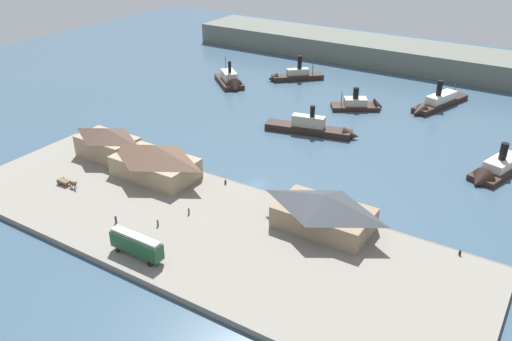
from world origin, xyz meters
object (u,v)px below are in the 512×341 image
object	(u,v)px
pedestrian_near_west_shed	(189,211)
ferry_mid_harbor	(362,105)
ferry_near_quay	(436,103)
ferry_departing_north	(231,82)
ferry_shed_central_terminal	(155,160)
horse_cart	(67,182)
pedestrian_near_east_shed	(116,219)
mooring_post_west	(460,253)
street_tram	(136,244)
ferry_approaching_west	(317,129)
ferry_outer_harbor	(292,76)
ferry_moored_east	(495,170)
ferry_shed_customs_shed	(324,211)
ferry_shed_west_terminal	(107,142)
pedestrian_near_cart	(158,223)
mooring_post_center_east	(225,182)

from	to	relation	value
pedestrian_near_west_shed	ferry_mid_harbor	xyz separation A→B (m)	(5.61, 76.95, -0.64)
ferry_near_quay	ferry_departing_north	size ratio (longest dim) A/B	1.49
ferry_shed_central_terminal	ferry_near_quay	size ratio (longest dim) A/B	0.74
horse_cart	pedestrian_near_west_shed	bearing A→B (deg)	9.52
pedestrian_near_east_shed	mooring_post_west	world-z (taller)	pedestrian_near_east_shed
street_tram	ferry_approaching_west	bearing A→B (deg)	88.80
mooring_post_west	ferry_mid_harbor	size ratio (longest dim) A/B	0.06
pedestrian_near_west_shed	ferry_approaching_west	size ratio (longest dim) A/B	0.06
mooring_post_west	ferry_approaching_west	size ratio (longest dim) A/B	0.03
ferry_outer_harbor	ferry_moored_east	xyz separation A→B (m)	(74.56, -38.12, -0.22)
ferry_mid_harbor	ferry_near_quay	bearing A→B (deg)	34.10
ferry_shed_customs_shed	ferry_outer_harbor	size ratio (longest dim) A/B	1.06
ferry_shed_west_terminal	pedestrian_near_cart	bearing A→B (deg)	-29.01
ferry_shed_central_terminal	horse_cart	world-z (taller)	ferry_shed_central_terminal
ferry_shed_west_terminal	mooring_post_center_east	size ratio (longest dim) A/B	16.40
ferry_shed_west_terminal	pedestrian_near_cart	xyz separation A→B (m)	(30.79, -17.08, -3.06)
ferry_shed_west_terminal	ferry_outer_harbor	distance (m)	80.93
ferry_shed_west_terminal	ferry_outer_harbor	size ratio (longest dim) A/B	0.85
ferry_approaching_west	ferry_departing_north	bearing A→B (deg)	153.51
ferry_near_quay	ferry_approaching_west	size ratio (longest dim) A/B	0.99
ferry_shed_customs_shed	street_tram	distance (m)	35.08
pedestrian_near_west_shed	ferry_departing_north	world-z (taller)	ferry_departing_north
pedestrian_near_cart	ferry_outer_harbor	xyz separation A→B (m)	(-23.78, 97.62, -0.45)
horse_cart	pedestrian_near_east_shed	world-z (taller)	horse_cart
mooring_post_center_east	ferry_moored_east	bearing A→B (deg)	38.05
ferry_shed_central_terminal	pedestrian_near_east_shed	world-z (taller)	ferry_shed_central_terminal
ferry_shed_customs_shed	mooring_post_center_east	size ratio (longest dim) A/B	20.39
pedestrian_near_east_shed	pedestrian_near_west_shed	xyz separation A→B (m)	(9.95, 10.15, -0.10)
pedestrian_near_west_shed	ferry_moored_east	bearing A→B (deg)	47.52
ferry_shed_customs_shed	horse_cart	size ratio (longest dim) A/B	3.11
ferry_mid_harbor	ferry_shed_west_terminal	bearing A→B (deg)	-120.23
ferry_departing_north	pedestrian_near_east_shed	bearing A→B (deg)	-69.89
ferry_shed_west_terminal	street_tram	world-z (taller)	ferry_shed_west_terminal
pedestrian_near_east_shed	ferry_mid_harbor	world-z (taller)	ferry_mid_harbor
pedestrian_near_west_shed	pedestrian_near_east_shed	bearing A→B (deg)	-134.43
ferry_shed_central_terminal	ferry_departing_north	xyz separation A→B (m)	(-24.30, 65.15, -3.76)
mooring_post_west	ferry_approaching_west	distance (m)	59.94
ferry_moored_east	ferry_departing_north	distance (m)	91.62
ferry_shed_west_terminal	ferry_moored_east	bearing A→B (deg)	27.48
ferry_shed_customs_shed	ferry_approaching_west	xyz separation A→B (m)	(-22.42, 42.50, -3.38)
ferry_shed_central_terminal	pedestrian_near_east_shed	size ratio (longest dim) A/B	10.99
ferry_shed_customs_shed	ferry_near_quay	size ratio (longest dim) A/B	0.71
pedestrian_near_west_shed	ferry_approaching_west	world-z (taller)	ferry_approaching_west
pedestrian_near_east_shed	mooring_post_west	distance (m)	64.33
pedestrian_near_cart	pedestrian_near_east_shed	xyz separation A→B (m)	(-7.61, -3.54, 0.10)
pedestrian_near_west_shed	ferry_shed_central_terminal	bearing A→B (deg)	151.91
horse_cart	pedestrian_near_cart	world-z (taller)	horse_cart
horse_cart	mooring_post_center_east	size ratio (longest dim) A/B	6.56
pedestrian_near_cart	ferry_departing_north	bearing A→B (deg)	115.49
ferry_approaching_west	ferry_departing_north	world-z (taller)	ferry_departing_north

